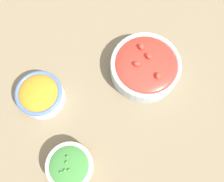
{
  "coord_description": "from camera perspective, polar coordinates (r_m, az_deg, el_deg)",
  "views": [
    {
      "loc": [
        0.11,
        0.19,
        0.72
      ],
      "look_at": [
        0.0,
        0.0,
        0.03
      ],
      "focal_mm": 40.0,
      "sensor_mm": 36.0,
      "label": 1
    }
  ],
  "objects": [
    {
      "name": "ground_plane",
      "position": [
        0.75,
        0.0,
        -0.7
      ],
      "size": [
        3.0,
        3.0,
        0.0
      ],
      "primitive_type": "plane",
      "color": "#75664C"
    },
    {
      "name": "bowl_cherry_tomatoes",
      "position": [
        0.75,
        7.6,
        5.63
      ],
      "size": [
        0.21,
        0.21,
        0.08
      ],
      "color": "#B2C1CC",
      "rests_on": "ground_plane"
    },
    {
      "name": "bowl_carrots",
      "position": [
        0.74,
        -16.15,
        -0.78
      ],
      "size": [
        0.13,
        0.13,
        0.07
      ],
      "color": "silver",
      "rests_on": "ground_plane"
    },
    {
      "name": "bowl_broccoli",
      "position": [
        0.69,
        -9.61,
        -16.51
      ],
      "size": [
        0.12,
        0.12,
        0.07
      ],
      "color": "beige",
      "rests_on": "ground_plane"
    }
  ]
}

